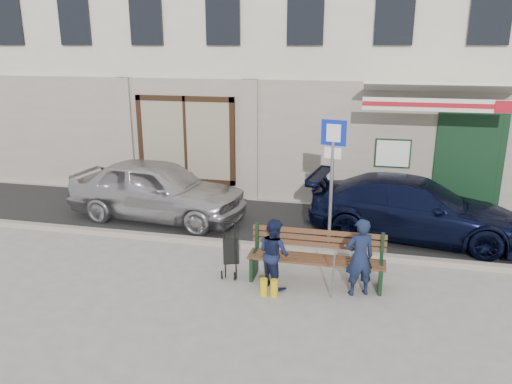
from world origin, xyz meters
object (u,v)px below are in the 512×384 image
(car_navy, at_px, (414,208))
(parking_sign, at_px, (332,165))
(woman, at_px, (274,253))
(stroller, at_px, (231,253))
(man, at_px, (360,257))
(bench, at_px, (313,258))
(car_silver, at_px, (158,189))

(car_navy, distance_m, parking_sign, 2.37)
(woman, bearing_deg, stroller, 25.81)
(parking_sign, distance_m, man, 2.21)
(bench, bearing_deg, man, -19.13)
(parking_sign, height_order, bench, parking_sign)
(parking_sign, xyz_separation_m, woman, (-0.80, -1.80, -1.19))
(parking_sign, distance_m, stroller, 2.65)
(car_silver, xyz_separation_m, stroller, (2.56, -2.59, -0.29))
(stroller, bearing_deg, woman, -34.66)
(car_silver, distance_m, parking_sign, 4.46)
(woman, distance_m, stroller, 0.90)
(stroller, bearing_deg, bench, -17.02)
(car_silver, height_order, bench, car_silver)
(car_silver, bearing_deg, bench, -116.11)
(parking_sign, xyz_separation_m, stroller, (-1.65, -1.55, -1.37))
(car_silver, bearing_deg, car_navy, -82.89)
(man, xyz_separation_m, woman, (-1.45, -0.01, -0.06))
(woman, bearing_deg, car_silver, 2.18)
(man, relative_size, stroller, 1.37)
(man, bearing_deg, bench, -42.58)
(bench, height_order, man, man)
(bench, xyz_separation_m, man, (0.80, -0.28, 0.22))
(car_silver, xyz_separation_m, car_navy, (5.93, 0.12, -0.07))
(stroller, bearing_deg, man, -24.41)
(parking_sign, bearing_deg, car_silver, 178.78)
(parking_sign, relative_size, woman, 2.18)
(car_silver, xyz_separation_m, bench, (4.06, -2.54, -0.27))
(parking_sign, bearing_deg, bench, -82.94)
(bench, xyz_separation_m, woman, (-0.65, -0.29, 0.16))
(car_silver, xyz_separation_m, man, (4.86, -2.82, -0.05))
(car_navy, bearing_deg, bench, 152.76)
(car_navy, distance_m, stroller, 4.33)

